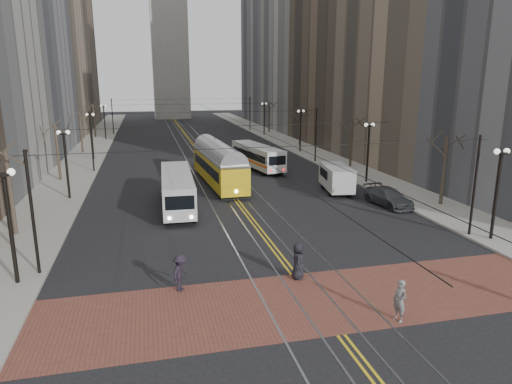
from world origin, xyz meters
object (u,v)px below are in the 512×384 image
sedan_grey (258,152)px  pedestrian_a (298,261)px  streetcar (219,168)px  sedan_parked (389,197)px  rear_bus (257,157)px  sedan_silver (273,156)px  pedestrian_d (180,273)px  transit_bus (177,191)px  pedestrian_b (400,301)px  cargo_van (336,179)px

sedan_grey → pedestrian_a: bearing=-110.5°
streetcar → sedan_parked: bearing=-45.0°
rear_bus → streetcar: bearing=-139.0°
sedan_silver → rear_bus: bearing=-128.9°
sedan_grey → pedestrian_d: 38.31m
sedan_parked → pedestrian_d: bearing=-153.6°
transit_bus → pedestrian_b: transit_bus is taller
sedan_parked → pedestrian_a: size_ratio=2.57×
pedestrian_d → sedan_grey: bearing=11.9°
cargo_van → pedestrian_b: bearing=-97.5°
sedan_grey → sedan_silver: size_ratio=1.13×
sedan_silver → pedestrian_d: size_ratio=2.26×
transit_bus → pedestrian_d: 14.98m
sedan_parked → pedestrian_d: pedestrian_d is taller
sedan_grey → pedestrian_b: 41.33m
sedan_grey → pedestrian_d: (-12.73, -36.14, 0.13)m
cargo_van → sedan_silver: (-1.27, 16.42, -0.51)m
rear_bus → sedan_parked: rear_bus is taller
sedan_silver → sedan_parked: (3.54, -21.70, 0.04)m
streetcar → pedestrian_a: (0.53, -22.32, -0.64)m
transit_bus → sedan_silver: bearing=56.4°
sedan_grey → sedan_parked: sedan_grey is taller
rear_bus → cargo_van: rear_bus is taller
sedan_silver → pedestrian_d: (-13.95, -33.20, 0.24)m
sedan_silver → sedan_parked: bearing=-83.4°
sedan_grey → pedestrian_d: bearing=-119.3°
sedan_parked → pedestrian_d: size_ratio=2.70×
rear_bus → cargo_van: 12.99m
rear_bus → sedan_grey: size_ratio=2.24×
cargo_van → sedan_parked: cargo_van is taller
transit_bus → cargo_van: transit_bus is taller
rear_bus → pedestrian_d: 31.00m
rear_bus → sedan_parked: bearing=-79.1°
sedan_grey → sedan_parked: size_ratio=0.94×
sedan_parked → pedestrian_a: bearing=-142.1°
rear_bus → pedestrian_b: bearing=-103.4°
transit_bus → rear_bus: transit_bus is taller
rear_bus → pedestrian_b: rear_bus is taller
transit_bus → pedestrian_d: size_ratio=6.08×
sedan_silver → pedestrian_b: bearing=-100.5°
cargo_van → sedan_grey: cargo_van is taller
transit_bus → streetcar: 8.62m
pedestrian_b → pedestrian_a: bearing=-164.5°
pedestrian_d → rear_bus: bearing=10.7°
transit_bus → streetcar: streetcar is taller
rear_bus → pedestrian_d: rear_bus is taller
transit_bus → rear_bus: bearing=56.6°
sedan_grey → pedestrian_b: bearing=-105.4°
pedestrian_b → pedestrian_d: bearing=-133.5°
transit_bus → sedan_silver: transit_bus is taller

